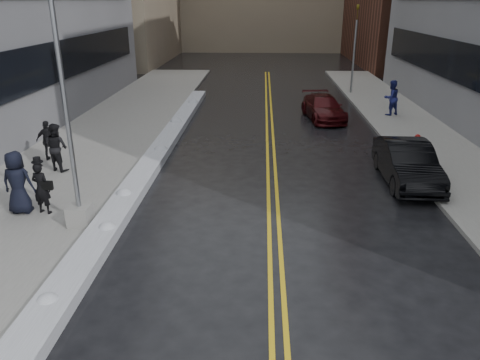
# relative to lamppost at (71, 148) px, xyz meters

# --- Properties ---
(ground) EXTENTS (160.00, 160.00, 0.00)m
(ground) POSITION_rel_lamppost_xyz_m (3.30, -2.00, -2.53)
(ground) COLOR black
(ground) RESTS_ON ground
(sidewalk_west) EXTENTS (5.50, 50.00, 0.15)m
(sidewalk_west) POSITION_rel_lamppost_xyz_m (-2.45, 8.00, -2.46)
(sidewalk_west) COLOR gray
(sidewalk_west) RESTS_ON ground
(sidewalk_east) EXTENTS (4.00, 50.00, 0.15)m
(sidewalk_east) POSITION_rel_lamppost_xyz_m (13.30, 8.00, -2.46)
(sidewalk_east) COLOR gray
(sidewalk_east) RESTS_ON ground
(lane_line_left) EXTENTS (0.12, 50.00, 0.01)m
(lane_line_left) POSITION_rel_lamppost_xyz_m (5.65, 8.00, -2.53)
(lane_line_left) COLOR gold
(lane_line_left) RESTS_ON ground
(lane_line_right) EXTENTS (0.12, 50.00, 0.01)m
(lane_line_right) POSITION_rel_lamppost_xyz_m (5.95, 8.00, -2.53)
(lane_line_right) COLOR gold
(lane_line_right) RESTS_ON ground
(snow_ridge) EXTENTS (0.90, 30.00, 0.34)m
(snow_ridge) POSITION_rel_lamppost_xyz_m (0.85, 6.00, -2.36)
(snow_ridge) COLOR silver
(snow_ridge) RESTS_ON ground
(lamppost) EXTENTS (0.65, 0.65, 7.62)m
(lamppost) POSITION_rel_lamppost_xyz_m (0.00, 0.00, 0.00)
(lamppost) COLOR gray
(lamppost) RESTS_ON sidewalk_west
(fire_hydrant) EXTENTS (0.26, 0.26, 0.73)m
(fire_hydrant) POSITION_rel_lamppost_xyz_m (12.30, 8.00, -1.98)
(fire_hydrant) COLOR maroon
(fire_hydrant) RESTS_ON sidewalk_east
(traffic_signal) EXTENTS (0.16, 0.20, 6.00)m
(traffic_signal) POSITION_rel_lamppost_xyz_m (11.80, 22.00, 0.87)
(traffic_signal) COLOR gray
(traffic_signal) RESTS_ON sidewalk_east
(pedestrian_fedora) EXTENTS (0.69, 0.53, 1.68)m
(pedestrian_fedora) POSITION_rel_lamppost_xyz_m (-1.43, 0.75, -1.54)
(pedestrian_fedora) COLOR black
(pedestrian_fedora) RESTS_ON sidewalk_west
(pedestrian_b) EXTENTS (1.13, 1.03, 1.88)m
(pedestrian_b) POSITION_rel_lamppost_xyz_m (-2.60, 4.67, -1.44)
(pedestrian_b) COLOR black
(pedestrian_b) RESTS_ON sidewalk_west
(pedestrian_c) EXTENTS (1.00, 0.67, 2.02)m
(pedestrian_c) POSITION_rel_lamppost_xyz_m (-2.16, 0.75, -1.38)
(pedestrian_c) COLOR black
(pedestrian_c) RESTS_ON sidewalk_west
(pedestrian_d) EXTENTS (1.01, 0.49, 1.68)m
(pedestrian_d) POSITION_rel_lamppost_xyz_m (-3.47, 5.89, -1.55)
(pedestrian_d) COLOR black
(pedestrian_d) RESTS_ON sidewalk_west
(pedestrian_east) EXTENTS (1.21, 1.11, 2.01)m
(pedestrian_east) POSITION_rel_lamppost_xyz_m (12.83, 14.91, -1.38)
(pedestrian_east) COLOR navy
(pedestrian_east) RESTS_ON sidewalk_east
(car_black) EXTENTS (1.68, 4.71, 1.55)m
(car_black) POSITION_rel_lamppost_xyz_m (10.80, 4.33, -1.76)
(car_black) COLOR black
(car_black) RESTS_ON ground
(car_maroon) EXTENTS (2.48, 4.83, 1.34)m
(car_maroon) POSITION_rel_lamppost_xyz_m (8.89, 14.29, -1.86)
(car_maroon) COLOR #37080B
(car_maroon) RESTS_ON ground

